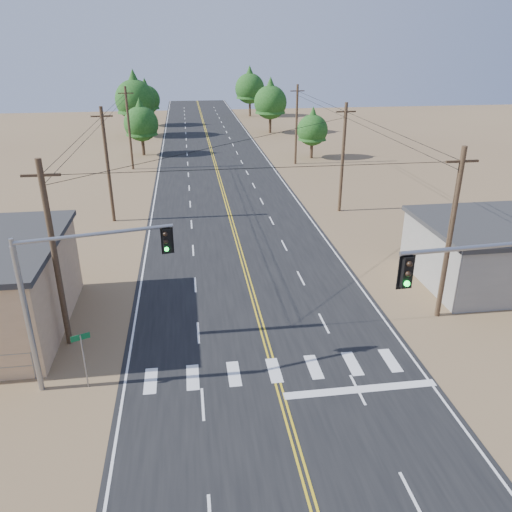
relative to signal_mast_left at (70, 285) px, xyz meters
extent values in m
plane|color=olive|center=(9.08, -8.49, -5.14)|extent=(220.00, 220.00, 0.00)
cube|color=black|center=(9.08, 21.51, -5.13)|extent=(15.00, 200.00, 0.02)
cylinder|color=gray|center=(-2.42, 0.51, -4.39)|extent=(0.06, 0.06, 1.50)
cylinder|color=#4C3826|center=(-1.42, 3.51, -0.14)|extent=(0.30, 0.30, 10.00)
cube|color=#4C3826|center=(-1.42, 3.51, 4.06)|extent=(1.80, 0.12, 0.12)
cylinder|color=#4C3826|center=(-1.42, 23.51, -0.14)|extent=(0.30, 0.30, 10.00)
cube|color=#4C3826|center=(-1.42, 23.51, 4.06)|extent=(1.80, 0.12, 0.12)
cylinder|color=#4C3826|center=(-1.42, 43.51, -0.14)|extent=(0.30, 0.30, 10.00)
cube|color=#4C3826|center=(-1.42, 43.51, 4.06)|extent=(1.80, 0.12, 0.12)
cylinder|color=#4C3826|center=(19.58, 3.51, -0.14)|extent=(0.30, 0.30, 10.00)
cube|color=#4C3826|center=(19.58, 3.51, 4.06)|extent=(1.80, 0.12, 0.12)
cylinder|color=#4C3826|center=(19.58, 23.51, -0.14)|extent=(0.30, 0.30, 10.00)
cube|color=#4C3826|center=(19.58, 23.51, 4.06)|extent=(1.80, 0.12, 0.12)
cylinder|color=#4C3826|center=(19.58, 43.51, -0.14)|extent=(0.30, 0.30, 10.00)
cube|color=#4C3826|center=(19.58, 43.51, 4.06)|extent=(1.80, 0.12, 0.12)
cylinder|color=gray|center=(-1.92, -0.37, -1.52)|extent=(0.25, 0.25, 7.24)
cylinder|color=gray|center=(-1.92, -0.37, 2.10)|extent=(0.19, 0.19, 0.62)
cylinder|color=gray|center=(1.33, 0.27, 2.20)|extent=(6.54, 1.43, 0.17)
cube|color=black|center=(4.28, 0.84, 1.53)|extent=(0.41, 0.37, 1.14)
sphere|color=black|center=(4.24, 0.66, 1.89)|extent=(0.21, 0.21, 0.21)
sphere|color=black|center=(4.24, 0.66, 1.53)|extent=(0.21, 0.21, 0.21)
sphere|color=#0CE533|center=(4.24, 0.66, 1.17)|extent=(0.21, 0.21, 0.21)
cylinder|color=gray|center=(16.41, -4.73, 2.81)|extent=(7.34, 0.67, 0.18)
cube|color=black|center=(13.08, -4.96, 2.09)|extent=(0.41, 0.36, 1.23)
sphere|color=black|center=(13.07, -5.16, 2.48)|extent=(0.22, 0.22, 0.22)
sphere|color=black|center=(13.07, -5.16, 2.09)|extent=(0.22, 0.22, 0.22)
sphere|color=#0CE533|center=(13.07, -5.16, 1.69)|extent=(0.22, 0.22, 0.22)
cylinder|color=gray|center=(0.19, -0.49, -3.73)|extent=(0.07, 0.07, 2.84)
cube|color=#0C5A2C|center=(0.19, -0.49, -2.42)|extent=(0.80, 0.37, 0.28)
cylinder|color=#3F2D1E|center=(-0.62, 51.90, -3.72)|extent=(0.44, 0.44, 2.85)
cone|color=#174313|center=(-0.62, 51.90, 0.24)|extent=(4.44, 4.44, 5.07)
sphere|color=#174313|center=(-0.62, 51.90, -0.79)|extent=(4.75, 4.75, 4.75)
cylinder|color=#3F2D1E|center=(-2.56, 67.46, -3.19)|extent=(0.48, 0.48, 3.91)
cone|color=#174313|center=(-2.56, 67.46, 2.23)|extent=(6.08, 6.08, 6.94)
sphere|color=#174313|center=(-2.56, 67.46, 0.82)|extent=(6.51, 6.51, 6.51)
cylinder|color=#3F2D1E|center=(-1.59, 78.93, -3.57)|extent=(0.47, 0.47, 3.15)
cone|color=#174313|center=(-1.59, 78.93, 0.80)|extent=(4.90, 4.90, 5.60)
sphere|color=#174313|center=(-1.59, 78.93, -0.34)|extent=(5.25, 5.25, 5.25)
cylinder|color=#3F2D1E|center=(22.52, 46.67, -3.90)|extent=(0.41, 0.41, 2.50)
cone|color=#174313|center=(22.52, 46.67, -0.43)|extent=(3.88, 3.88, 4.44)
sphere|color=#174313|center=(22.52, 46.67, -1.33)|extent=(4.16, 4.16, 4.16)
cylinder|color=#3F2D1E|center=(20.23, 67.73, -3.45)|extent=(0.46, 0.46, 3.40)
cone|color=#174313|center=(20.23, 67.73, 1.27)|extent=(5.28, 5.28, 6.04)
sphere|color=#174313|center=(20.23, 67.73, 0.04)|extent=(5.66, 5.66, 5.66)
cylinder|color=#3F2D1E|center=(19.43, 89.28, -3.29)|extent=(0.47, 0.47, 3.72)
cone|color=#174313|center=(19.43, 89.28, 1.88)|extent=(5.78, 5.78, 6.61)
sphere|color=#174313|center=(19.43, 89.28, 0.54)|extent=(6.20, 6.20, 6.20)
camera|label=1|loc=(5.36, -20.50, 9.82)|focal=35.00mm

